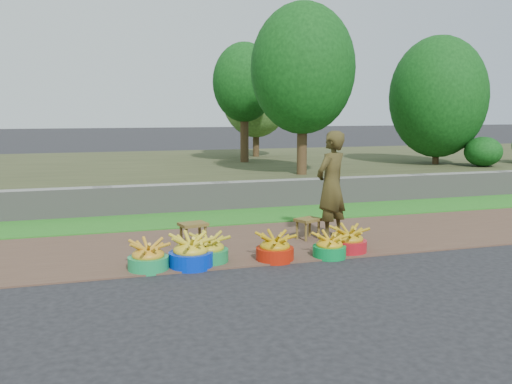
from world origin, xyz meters
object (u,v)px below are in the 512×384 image
object	(u,v)px
basin_a	(148,257)
basin_b	(191,253)
stool_left	(193,227)
basin_c	(209,250)
basin_e	(329,247)
stool_right	(308,223)
vendor_woman	(331,185)
basin_d	(275,248)
basin_f	(349,241)

from	to	relation	value
basin_a	basin_b	bearing A→B (deg)	-1.40
basin_b	stool_left	bearing A→B (deg)	76.98
basin_c	stool_left	bearing A→B (deg)	91.04
basin_e	stool_left	distance (m)	1.96
basin_c	stool_right	xyz separation A→B (m)	(1.71, 0.82, 0.10)
basin_b	vendor_woman	world-z (taller)	vendor_woman
basin_b	stool_left	xyz separation A→B (m)	(0.24, 1.05, 0.10)
stool_left	vendor_woman	distance (m)	2.14
basin_e	stool_right	bearing A→B (deg)	82.89
basin_e	stool_left	size ratio (longest dim) A/B	1.03
basin_d	stool_left	distance (m)	1.37
basin_a	basin_c	xyz separation A→B (m)	(0.78, 0.13, 0.00)
vendor_woman	basin_e	bearing A→B (deg)	33.90
stool_right	vendor_woman	size ratio (longest dim) A/B	0.27
basin_a	vendor_woman	xyz separation A→B (m)	(2.83, 0.87, 0.67)
basin_d	basin_e	distance (m)	0.75
basin_f	basin_c	bearing A→B (deg)	177.88
basin_f	basin_d	bearing A→B (deg)	-175.33
basin_b	vendor_woman	distance (m)	2.55
basin_e	stool_right	size ratio (longest dim) A/B	1.02
basin_b	basin_c	xyz separation A→B (m)	(0.26, 0.14, -0.02)
basin_b	vendor_woman	bearing A→B (deg)	20.93
basin_a	stool_left	size ratio (longest dim) A/B	1.15
basin_b	basin_f	size ratio (longest dim) A/B	1.11
basin_e	basin_f	size ratio (longest dim) A/B	0.89
basin_d	stool_left	bearing A→B (deg)	128.74
basin_a	stool_right	world-z (taller)	basin_a
basin_a	basin_e	xyz separation A→B (m)	(2.36, -0.10, -0.02)
basin_e	basin_f	xyz separation A→B (m)	(0.36, 0.15, 0.02)
basin_c	basin_f	distance (m)	1.94
basin_c	vendor_woman	bearing A→B (deg)	19.89
basin_b	basin_d	bearing A→B (deg)	-1.09
basin_a	basin_c	bearing A→B (deg)	9.34
stool_left	basin_c	bearing A→B (deg)	-88.96
basin_a	vendor_woman	bearing A→B (deg)	17.09
basin_f	stool_left	world-z (taller)	basin_f
basin_b	basin_c	distance (m)	0.29
basin_c	basin_e	xyz separation A→B (m)	(1.58, -0.23, -0.02)
basin_f	stool_right	bearing A→B (deg)	104.44
basin_c	vendor_woman	size ratio (longest dim) A/B	0.31
stool_right	basin_a	bearing A→B (deg)	-159.23
basin_f	stool_left	xyz separation A→B (m)	(-1.96, 0.98, 0.12)
basin_c	stool_right	world-z (taller)	basin_c
basin_c	stool_left	world-z (taller)	basin_c
basin_d	basin_f	bearing A→B (deg)	4.67
stool_right	basin_e	bearing A→B (deg)	-97.11
basin_e	stool_left	xyz separation A→B (m)	(-1.60, 1.13, 0.14)
basin_a	stool_left	xyz separation A→B (m)	(0.76, 1.03, 0.12)
basin_e	basin_f	distance (m)	0.39
basin_e	basin_f	bearing A→B (deg)	23.09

